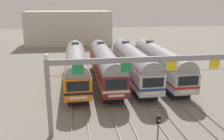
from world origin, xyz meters
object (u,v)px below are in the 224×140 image
commuter_train_orange (76,65)px  yard_signal_mast (158,125)px  commuter_train_silver (133,63)px  commuter_train_maroon (105,64)px  catenary_gantry (149,73)px  commuter_train_stainless (160,62)px

commuter_train_orange → yard_signal_mast: bearing=-70.3°
commuter_train_orange → commuter_train_silver: same height
commuter_train_maroon → yard_signal_mast: bearing=-83.2°
commuter_train_maroon → yard_signal_mast: 16.46m
commuter_train_silver → yard_signal_mast: commuter_train_silver is taller
commuter_train_orange → commuter_train_maroon: 3.89m
commuter_train_maroon → yard_signal_mast: (1.95, -16.33, -0.89)m
catenary_gantry → commuter_train_orange: bearing=113.4°
commuter_train_orange → commuter_train_stainless: (11.67, 0.00, 0.00)m
catenary_gantry → commuter_train_maroon: bearing=98.2°
commuter_train_stainless → yard_signal_mast: bearing=-109.7°
commuter_train_orange → commuter_train_maroon: bearing=0.0°
commuter_train_stainless → catenary_gantry: size_ratio=1.07×
commuter_train_silver → yard_signal_mast: size_ratio=7.06×
commuter_train_orange → catenary_gantry: (5.84, -13.50, 2.40)m
commuter_train_orange → commuter_train_stainless: same height
commuter_train_maroon → commuter_train_stainless: same height
commuter_train_silver → catenary_gantry: bearing=-98.2°
commuter_train_stainless → commuter_train_silver: bearing=180.0°
commuter_train_orange → catenary_gantry: catenary_gantry is taller
commuter_train_maroon → commuter_train_stainless: 7.78m
commuter_train_orange → yard_signal_mast: (5.84, -16.33, -0.89)m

